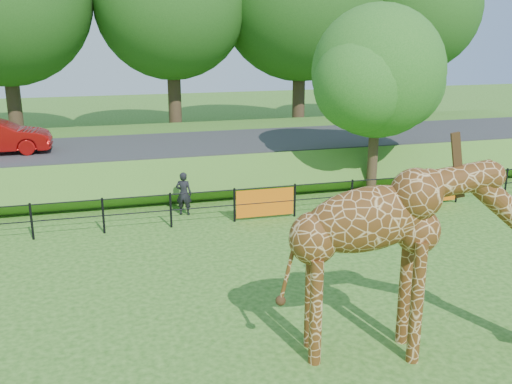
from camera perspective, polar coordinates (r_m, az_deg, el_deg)
The scene contains 8 objects.
ground at distance 10.65m, azimuth -2.88°, elevation -17.66°, with size 90.00×90.00×0.00m, color #275715.
giraffe at distance 10.84m, azimuth 16.30°, elevation -6.53°, with size 5.22×0.96×3.73m, color #593212, non-canonical shape.
perimeter_fence at distance 17.60m, azimuth -8.52°, elevation -1.82°, with size 28.07×0.10×1.10m, color black, non-canonical shape.
embankment at distance 24.80m, azimuth -10.65°, elevation 3.58°, with size 40.00×9.00×1.30m, color #275715.
road at distance 23.19m, azimuth -10.42°, elevation 4.52°, with size 40.00×5.00×0.12m, color #2F2F31.
visitor at distance 18.70m, azimuth -7.24°, elevation -0.15°, with size 0.52×0.34×1.44m, color black.
tree_east at distance 20.65m, azimuth 12.25°, elevation 11.22°, with size 5.40×4.71×6.76m.
bg_tree_line at distance 30.92m, azimuth -8.73°, elevation 18.32°, with size 37.30×8.80×11.82m.
Camera 1 is at (-1.83, -8.67, 5.92)m, focal length 40.00 mm.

